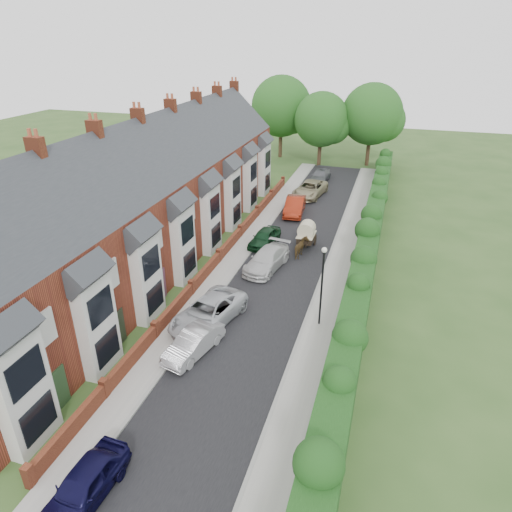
# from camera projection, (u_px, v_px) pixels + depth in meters

# --- Properties ---
(ground) EXTENTS (140.00, 140.00, 0.00)m
(ground) POSITION_uv_depth(u_px,v_px,m) (244.00, 355.00, 24.84)
(ground) COLOR #2D4C1E
(ground) RESTS_ON ground
(road) EXTENTS (6.00, 58.00, 0.02)m
(road) POSITION_uv_depth(u_px,v_px,m) (284.00, 265.00, 34.39)
(road) COLOR black
(road) RESTS_ON ground
(pavement_hedge_side) EXTENTS (2.20, 58.00, 0.12)m
(pavement_hedge_side) POSITION_uv_depth(u_px,v_px,m) (338.00, 272.00, 33.29)
(pavement_hedge_side) COLOR gray
(pavement_hedge_side) RESTS_ON ground
(pavement_house_side) EXTENTS (1.70, 58.00, 0.12)m
(pavement_house_side) POSITION_uv_depth(u_px,v_px,m) (236.00, 258.00, 35.39)
(pavement_house_side) COLOR gray
(pavement_house_side) RESTS_ON ground
(kerb_hedge_side) EXTENTS (0.18, 58.00, 0.13)m
(kerb_hedge_side) POSITION_uv_depth(u_px,v_px,m) (324.00, 270.00, 33.56)
(kerb_hedge_side) COLOR gray
(kerb_hedge_side) RESTS_ON ground
(kerb_house_side) EXTENTS (0.18, 58.00, 0.13)m
(kerb_house_side) POSITION_uv_depth(u_px,v_px,m) (246.00, 259.00, 35.17)
(kerb_house_side) COLOR gray
(kerb_house_side) RESTS_ON ground
(hedge) EXTENTS (2.10, 58.00, 2.85)m
(hedge) POSITION_uv_depth(u_px,v_px,m) (366.00, 256.00, 32.13)
(hedge) COLOR #133410
(hedge) RESTS_ON ground
(terrace_row) EXTENTS (9.05, 40.50, 11.50)m
(terrace_row) POSITION_uv_depth(u_px,v_px,m) (148.00, 200.00, 34.28)
(terrace_row) COLOR brown
(terrace_row) RESTS_ON ground
(garden_wall_row) EXTENTS (0.35, 40.35, 1.10)m
(garden_wall_row) POSITION_uv_depth(u_px,v_px,m) (219.00, 257.00, 34.61)
(garden_wall_row) COLOR maroon
(garden_wall_row) RESTS_ON ground
(lamppost) EXTENTS (0.32, 0.32, 5.16)m
(lamppost) POSITION_uv_depth(u_px,v_px,m) (322.00, 277.00, 25.91)
(lamppost) COLOR black
(lamppost) RESTS_ON ground
(tree_far_left) EXTENTS (7.14, 6.80, 9.29)m
(tree_far_left) POSITION_uv_depth(u_px,v_px,m) (324.00, 121.00, 57.36)
(tree_far_left) COLOR #332316
(tree_far_left) RESTS_ON ground
(tree_far_right) EXTENTS (7.98, 7.60, 10.31)m
(tree_far_right) POSITION_uv_depth(u_px,v_px,m) (375.00, 116.00, 57.21)
(tree_far_right) COLOR #332316
(tree_far_right) RESTS_ON ground
(tree_far_back) EXTENTS (8.40, 8.00, 10.82)m
(tree_far_back) POSITION_uv_depth(u_px,v_px,m) (284.00, 108.00, 61.09)
(tree_far_back) COLOR #332316
(tree_far_back) RESTS_ON ground
(car_navy) EXTENTS (1.89, 4.23, 1.41)m
(car_navy) POSITION_uv_depth(u_px,v_px,m) (84.00, 485.00, 16.92)
(car_navy) COLOR black
(car_navy) RESTS_ON ground
(car_silver_a) EXTENTS (2.37, 4.32, 1.35)m
(car_silver_a) POSITION_uv_depth(u_px,v_px,m) (194.00, 343.00, 24.71)
(car_silver_a) COLOR #A8A8AC
(car_silver_a) RESTS_ON ground
(car_silver_b) EXTENTS (3.79, 6.07, 1.57)m
(car_silver_b) POSITION_uv_depth(u_px,v_px,m) (208.00, 312.00, 27.23)
(car_silver_b) COLOR silver
(car_silver_b) RESTS_ON ground
(car_white) EXTENTS (2.86, 5.33, 1.47)m
(car_white) POSITION_uv_depth(u_px,v_px,m) (267.00, 259.00, 33.61)
(car_white) COLOR silver
(car_white) RESTS_ON ground
(car_green) EXTENTS (2.16, 4.21, 1.37)m
(car_green) POSITION_uv_depth(u_px,v_px,m) (265.00, 237.00, 37.33)
(car_green) COLOR black
(car_green) RESTS_ON ground
(car_red) EXTENTS (2.18, 5.01, 1.60)m
(car_red) POSITION_uv_depth(u_px,v_px,m) (295.00, 206.00, 43.73)
(car_red) COLOR maroon
(car_red) RESTS_ON ground
(car_beige) EXTENTS (3.36, 5.93, 1.56)m
(car_beige) POSITION_uv_depth(u_px,v_px,m) (310.00, 189.00, 48.43)
(car_beige) COLOR tan
(car_beige) RESTS_ON ground
(car_grey) EXTENTS (2.10, 4.77, 1.36)m
(car_grey) POSITION_uv_depth(u_px,v_px,m) (320.00, 176.00, 53.24)
(car_grey) COLOR #54565B
(car_grey) RESTS_ON ground
(horse) EXTENTS (0.94, 1.83, 1.50)m
(horse) POSITION_uv_depth(u_px,v_px,m) (301.00, 248.00, 35.34)
(horse) COLOR #503B1D
(horse) RESTS_ON ground
(horse_cart) EXTENTS (1.39, 3.07, 2.22)m
(horse_cart) POSITION_uv_depth(u_px,v_px,m) (306.00, 233.00, 36.74)
(horse_cart) COLOR black
(horse_cart) RESTS_ON ground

